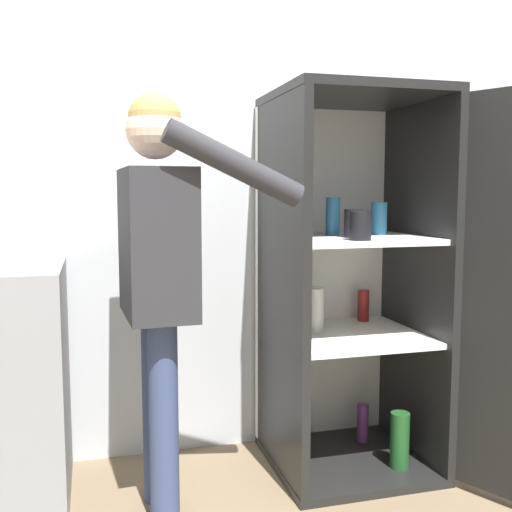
% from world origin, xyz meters
% --- Properties ---
extents(wall_back, '(7.00, 0.06, 2.55)m').
position_xyz_m(wall_back, '(0.00, 0.98, 1.27)').
color(wall_back, silver).
rests_on(wall_back, ground_plane).
extents(refrigerator, '(1.01, 1.22, 1.60)m').
position_xyz_m(refrigerator, '(0.42, 0.53, 0.79)').
color(refrigerator, black).
rests_on(refrigerator, ground_plane).
extents(person, '(0.61, 0.55, 1.54)m').
position_xyz_m(person, '(-0.51, 0.44, 0.97)').
color(person, '#384770').
rests_on(person, ground_plane).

